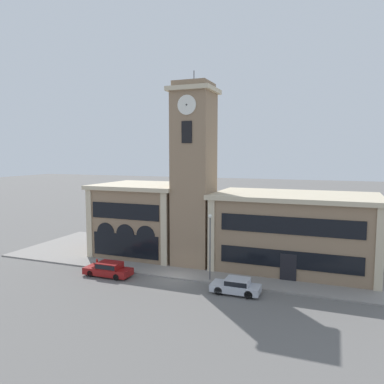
{
  "coord_description": "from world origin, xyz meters",
  "views": [
    {
      "loc": [
        14.18,
        -31.99,
        11.99
      ],
      "look_at": [
        0.55,
        3.25,
        8.16
      ],
      "focal_mm": 35.0,
      "sensor_mm": 36.0,
      "label": 1
    }
  ],
  "objects": [
    {
      "name": "town_hall_right_wing",
      "position": [
        10.27,
        7.82,
        3.97
      ],
      "size": [
        16.68,
        9.88,
        7.89
      ],
      "color": "#897056",
      "rests_on": "ground_plane"
    },
    {
      "name": "town_hall_left_wing",
      "position": [
        -7.36,
        7.81,
        4.24
      ],
      "size": [
        10.86,
        9.88,
        8.42
      ],
      "color": "#897056",
      "rests_on": "ground_plane"
    },
    {
      "name": "parked_car_near",
      "position": [
        -6.44,
        -1.49,
        0.73
      ],
      "size": [
        4.77,
        1.91,
        1.41
      ],
      "rotation": [
        0.0,
        0.0,
        3.15
      ],
      "color": "maroon",
      "rests_on": "ground_plane"
    },
    {
      "name": "ground_plane",
      "position": [
        0.0,
        0.0,
        0.0
      ],
      "size": [
        300.0,
        300.0,
        0.0
      ],
      "primitive_type": "plane",
      "color": "#605E5B"
    },
    {
      "name": "fire_hydrant",
      "position": [
        -9.06,
        0.28,
        0.57
      ],
      "size": [
        0.22,
        0.22,
        0.87
      ],
      "color": "red",
      "rests_on": "sidewalk_kerb"
    },
    {
      "name": "clock_tower",
      "position": [
        -0.0,
        5.23,
        9.77
      ],
      "size": [
        4.66,
        4.66,
        20.62
      ],
      "color": "#897056",
      "rests_on": "ground_plane"
    },
    {
      "name": "sidewalk_kerb",
      "position": [
        0.0,
        7.22,
        0.07
      ],
      "size": [
        44.52,
        14.43,
        0.15
      ],
      "color": "gray",
      "rests_on": "ground_plane"
    },
    {
      "name": "street_lamp",
      "position": [
        3.33,
        0.76,
        4.21
      ],
      "size": [
        0.36,
        0.36,
        6.27
      ],
      "color": "#4C4C51",
      "rests_on": "sidewalk_kerb"
    },
    {
      "name": "parked_car_mid",
      "position": [
        6.48,
        -1.49,
        0.71
      ],
      "size": [
        4.24,
        1.9,
        1.34
      ],
      "rotation": [
        0.0,
        0.0,
        3.15
      ],
      "color": "#B2B7C1",
      "rests_on": "ground_plane"
    }
  ]
}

